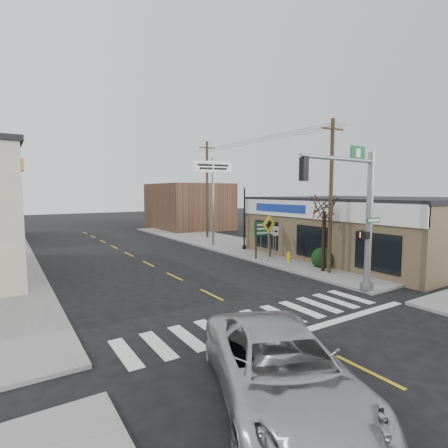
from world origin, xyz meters
TOP-DOWN VIEW (x-y plane):
  - ground at (0.00, 0.00)m, footprint 140.00×140.00m
  - sidewalk_right at (9.00, 13.00)m, footprint 6.00×38.00m
  - center_line at (0.00, 8.00)m, footprint 0.12×56.00m
  - crosswalk at (0.00, 0.40)m, footprint 11.00×2.20m
  - thrift_store at (14.50, 6.00)m, footprint 12.00×14.00m
  - bldg_distant_right at (12.00, 30.00)m, footprint 8.00×10.00m
  - suv at (-2.86, -3.83)m, footprint 4.78×6.47m
  - traffic_signal_pole at (5.43, 0.44)m, footprint 5.08×0.39m
  - guide_sign at (7.10, 9.08)m, footprint 1.53×0.13m
  - fire_hydrant at (7.61, 7.12)m, footprint 0.20×0.20m
  - ped_crossing_sign at (6.47, 7.79)m, footprint 1.18×0.08m
  - lamp_post at (8.26, 12.83)m, footprint 0.65×0.51m
  - dance_center_sign at (7.13, 15.85)m, footprint 3.45×0.22m
  - bare_tree at (7.50, 4.20)m, footprint 2.54×2.54m
  - shrub_front at (8.33, 4.96)m, footprint 1.35×1.35m
  - shrub_back at (11.00, 5.73)m, footprint 1.08×1.08m
  - utility_pole_near at (7.50, 3.77)m, footprint 1.47×0.22m
  - utility_pole_far at (9.33, 20.63)m, footprint 1.63×0.24m

SIDE VIEW (x-z plane):
  - ground at x=0.00m, z-range 0.00..0.00m
  - center_line at x=0.00m, z-range 0.00..0.01m
  - crosswalk at x=0.00m, z-range 0.00..0.01m
  - sidewalk_right at x=9.00m, z-range 0.00..0.13m
  - fire_hydrant at x=7.61m, z-range 0.16..0.81m
  - shrub_back at x=11.00m, z-range 0.13..0.94m
  - shrub_front at x=8.33m, z-range 0.13..1.14m
  - suv at x=-2.86m, z-range 0.00..1.63m
  - guide_sign at x=7.10m, z-range 0.53..3.21m
  - thrift_store at x=14.50m, z-range 0.00..4.00m
  - ped_crossing_sign at x=6.47m, z-range 0.66..3.69m
  - bldg_distant_right at x=12.00m, z-range 0.00..5.60m
  - lamp_post at x=8.26m, z-range 0.53..5.51m
  - traffic_signal_pole at x=5.43m, z-range 0.74..7.18m
  - bare_tree at x=7.50m, z-range 1.59..6.68m
  - utility_pole_near at x=7.50m, z-range 0.24..8.67m
  - utility_pole_far at x=9.33m, z-range 0.25..9.60m
  - dance_center_sign at x=7.13m, z-range 1.93..9.26m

